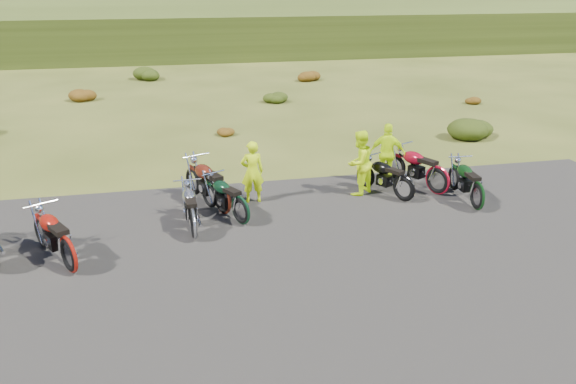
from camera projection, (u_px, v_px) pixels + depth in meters
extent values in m
plane|color=#394316|center=(287.00, 244.00, 12.15)|extent=(300.00, 300.00, 0.00)
cube|color=black|center=(310.00, 292.00, 10.33)|extent=(20.00, 12.00, 0.04)
cube|color=#364316|center=(173.00, 6.00, 112.54)|extent=(300.00, 90.00, 9.17)
ellipsoid|color=#682C0D|center=(81.00, 93.00, 25.95)|extent=(1.30, 1.30, 0.77)
ellipsoid|color=black|center=(148.00, 72.00, 31.33)|extent=(1.56, 1.56, 0.92)
ellipsoid|color=#682C0D|center=(224.00, 130.00, 20.39)|extent=(0.77, 0.77, 0.45)
ellipsoid|color=black|center=(274.00, 96.00, 25.77)|extent=(1.03, 1.03, 0.61)
ellipsoid|color=#682C0D|center=(308.00, 74.00, 31.14)|extent=(1.30, 1.30, 0.77)
ellipsoid|color=black|center=(472.00, 125.00, 20.09)|extent=(1.56, 1.56, 0.92)
ellipsoid|color=#682C0D|center=(470.00, 99.00, 25.58)|extent=(0.77, 0.77, 0.45)
imported|color=#BEE00B|center=(252.00, 173.00, 14.13)|extent=(0.58, 0.38, 1.60)
imported|color=#BEE00B|center=(359.00, 164.00, 14.63)|extent=(1.06, 1.01, 1.71)
imported|color=#BEE00B|center=(387.00, 155.00, 15.45)|extent=(1.07, 0.80, 1.69)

